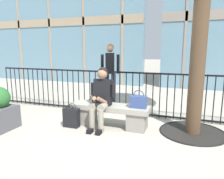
{
  "coord_description": "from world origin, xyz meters",
  "views": [
    {
      "loc": [
        1.43,
        -3.88,
        1.55
      ],
      "look_at": [
        0.0,
        0.1,
        0.75
      ],
      "focal_mm": 33.81,
      "sensor_mm": 36.0,
      "label": 1
    }
  ],
  "objects_px": {
    "stone_bench": "(110,113)",
    "shopping_bag": "(71,117)",
    "bystander_at_railing": "(110,70)",
    "seated_person_with_phone": "(101,96)",
    "handbag_on_bench": "(138,101)"
  },
  "relations": [
    {
      "from": "stone_bench",
      "to": "seated_person_with_phone",
      "type": "distance_m",
      "value": 0.43
    },
    {
      "from": "seated_person_with_phone",
      "to": "shopping_bag",
      "type": "xyz_separation_m",
      "value": [
        -0.58,
        -0.18,
        -0.45
      ]
    },
    {
      "from": "bystander_at_railing",
      "to": "stone_bench",
      "type": "bearing_deg",
      "value": -69.6
    },
    {
      "from": "handbag_on_bench",
      "to": "bystander_at_railing",
      "type": "height_order",
      "value": "bystander_at_railing"
    },
    {
      "from": "stone_bench",
      "to": "shopping_bag",
      "type": "xyz_separation_m",
      "value": [
        -0.73,
        -0.31,
        -0.07
      ]
    },
    {
      "from": "seated_person_with_phone",
      "to": "stone_bench",
      "type": "bearing_deg",
      "value": 41.52
    },
    {
      "from": "seated_person_with_phone",
      "to": "bystander_at_railing",
      "type": "bearing_deg",
      "value": 104.73
    },
    {
      "from": "seated_person_with_phone",
      "to": "bystander_at_railing",
      "type": "relative_size",
      "value": 0.71
    },
    {
      "from": "stone_bench",
      "to": "shopping_bag",
      "type": "bearing_deg",
      "value": -157.17
    },
    {
      "from": "seated_person_with_phone",
      "to": "bystander_at_railing",
      "type": "distance_m",
      "value": 1.87
    },
    {
      "from": "stone_bench",
      "to": "handbag_on_bench",
      "type": "bearing_deg",
      "value": -0.99
    },
    {
      "from": "stone_bench",
      "to": "bystander_at_railing",
      "type": "xyz_separation_m",
      "value": [
        -0.61,
        1.64,
        0.73
      ]
    },
    {
      "from": "handbag_on_bench",
      "to": "shopping_bag",
      "type": "bearing_deg",
      "value": -167.21
    },
    {
      "from": "shopping_bag",
      "to": "bystander_at_railing",
      "type": "xyz_separation_m",
      "value": [
        0.12,
        1.95,
        0.8
      ]
    },
    {
      "from": "stone_bench",
      "to": "seated_person_with_phone",
      "type": "bearing_deg",
      "value": -138.48
    }
  ]
}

